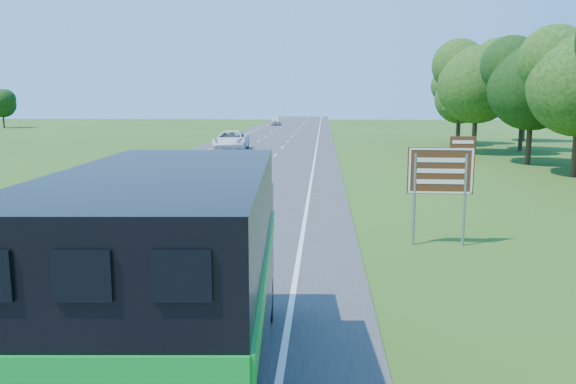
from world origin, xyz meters
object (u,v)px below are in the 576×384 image
at_px(horse_truck, 179,281).
at_px(far_car, 276,121).
at_px(exit_sign, 442,175).
at_px(white_suv, 231,140).

bearing_deg(horse_truck, far_car, 90.47).
bearing_deg(exit_sign, far_car, 99.67).
relative_size(white_suv, far_car, 1.47).
distance_m(horse_truck, exit_sign, 12.59).
height_order(horse_truck, exit_sign, horse_truck).
bearing_deg(far_car, exit_sign, -83.70).
height_order(white_suv, exit_sign, exit_sign).
relative_size(far_car, exit_sign, 1.26).
xyz_separation_m(far_car, exit_sign, (13.91, -97.28, 1.60)).
height_order(far_car, exit_sign, exit_sign).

